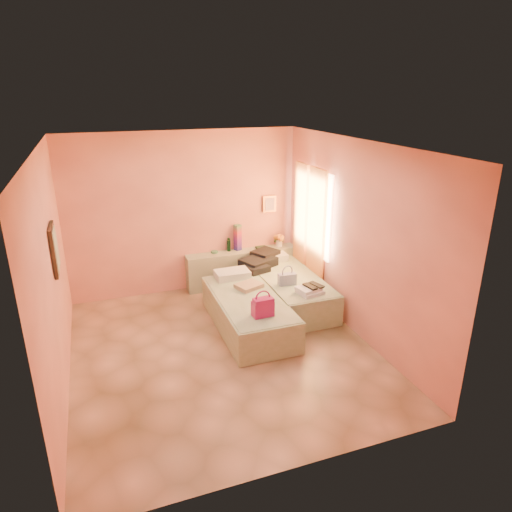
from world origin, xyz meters
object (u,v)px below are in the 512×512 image
(flower_vase, at_px, (279,239))
(magenta_handbag, at_px, (263,307))
(bed_left, at_px, (248,312))
(green_book, at_px, (261,247))
(water_bottle, at_px, (229,245))
(towel_stack, at_px, (310,290))
(bed_right, at_px, (288,290))
(headboard_ledge, at_px, (242,267))
(blue_handbag, at_px, (287,279))

(flower_vase, xyz_separation_m, magenta_handbag, (-1.16, -2.21, -0.16))
(bed_left, distance_m, green_book, 1.84)
(green_book, bearing_deg, water_bottle, 174.95)
(water_bottle, distance_m, towel_stack, 2.00)
(flower_vase, distance_m, towel_stack, 1.81)
(bed_right, bearing_deg, magenta_handbag, -127.68)
(bed_left, height_order, water_bottle, water_bottle)
(water_bottle, height_order, magenta_handbag, water_bottle)
(headboard_ledge, height_order, bed_left, headboard_ledge)
(headboard_ledge, distance_m, blue_handbag, 1.41)
(bed_right, xyz_separation_m, green_book, (-0.09, 1.07, 0.42))
(green_book, bearing_deg, magenta_handbag, -109.31)
(bed_left, relative_size, green_book, 10.46)
(bed_right, distance_m, flower_vase, 1.21)
(headboard_ledge, height_order, flower_vase, flower_vase)
(bed_left, relative_size, flower_vase, 7.04)
(flower_vase, xyz_separation_m, towel_stack, (-0.23, -1.78, -0.24))
(bed_right, distance_m, blue_handbag, 0.48)
(bed_left, height_order, flower_vase, flower_vase)
(water_bottle, bearing_deg, bed_left, -96.97)
(water_bottle, bearing_deg, headboard_ledge, -19.15)
(blue_handbag, height_order, towel_stack, blue_handbag)
(flower_vase, bearing_deg, water_bottle, 175.57)
(flower_vase, bearing_deg, headboard_ledge, -179.73)
(water_bottle, height_order, flower_vase, flower_vase)
(bed_right, xyz_separation_m, flower_vase, (0.26, 1.05, 0.54))
(bed_right, xyz_separation_m, towel_stack, (0.03, -0.73, 0.30))
(green_book, height_order, magenta_handbag, magenta_handbag)
(headboard_ledge, xyz_separation_m, bed_left, (-0.43, -1.58, -0.08))
(headboard_ledge, relative_size, bed_right, 1.02)
(bed_left, distance_m, bed_right, 1.05)
(headboard_ledge, bearing_deg, blue_handbag, -77.08)
(green_book, bearing_deg, headboard_ledge, -176.82)
(bed_right, bearing_deg, towel_stack, -87.55)
(headboard_ledge, xyz_separation_m, bed_right, (0.47, -1.05, -0.08))
(water_bottle, distance_m, magenta_handbag, 2.30)
(towel_stack, bearing_deg, headboard_ledge, 105.77)
(water_bottle, relative_size, towel_stack, 0.68)
(water_bottle, xyz_separation_m, flower_vase, (0.96, -0.07, 0.02))
(magenta_handbag, bearing_deg, headboard_ledge, 75.79)
(bed_left, height_order, towel_stack, towel_stack)
(flower_vase, distance_m, blue_handbag, 1.43)
(bed_right, xyz_separation_m, water_bottle, (-0.70, 1.13, 0.52))
(bed_left, distance_m, blue_handbag, 0.84)
(headboard_ledge, height_order, water_bottle, water_bottle)
(headboard_ledge, relative_size, magenta_handbag, 7.13)
(bed_right, bearing_deg, headboard_ledge, 114.48)
(magenta_handbag, xyz_separation_m, blue_handbag, (0.74, 0.86, -0.04))
(bed_left, relative_size, water_bottle, 8.44)
(water_bottle, xyz_separation_m, green_book, (0.61, -0.06, -0.10))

